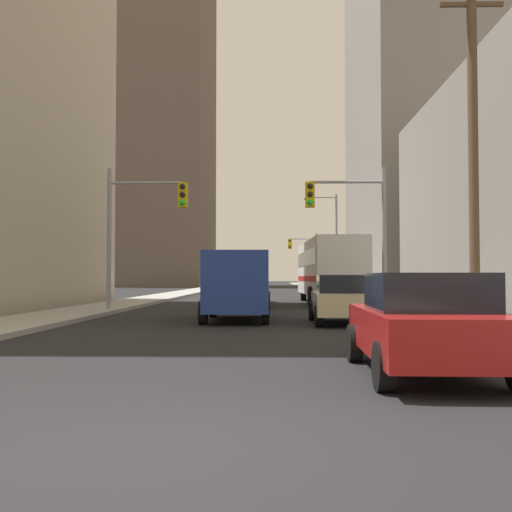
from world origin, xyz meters
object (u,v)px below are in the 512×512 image
at_px(cargo_van_blue, 237,282).
at_px(traffic_signal_far_right, 304,252).
at_px(sedan_beige, 343,299).
at_px(sedan_white, 253,289).
at_px(city_bus, 329,268).
at_px(sedan_red, 425,323).
at_px(traffic_signal_near_left, 143,216).
at_px(sedan_navy, 249,291).
at_px(traffic_signal_near_right, 350,215).

distance_m(cargo_van_blue, traffic_signal_far_right, 42.20).
bearing_deg(sedan_beige, traffic_signal_far_right, 88.45).
distance_m(sedan_white, traffic_signal_far_right, 28.72).
distance_m(city_bus, sedan_beige, 14.20).
relative_size(sedan_red, traffic_signal_near_left, 0.71).
height_order(sedan_navy, traffic_signal_near_left, traffic_signal_near_left).
bearing_deg(city_bus, traffic_signal_near_right, -89.16).
bearing_deg(sedan_white, sedan_red, -82.31).
distance_m(sedan_red, sedan_navy, 19.84).
bearing_deg(cargo_van_blue, sedan_white, 89.59).
relative_size(sedan_navy, traffic_signal_far_right, 0.70).
relative_size(sedan_red, traffic_signal_far_right, 0.71).
height_order(sedan_red, traffic_signal_near_left, traffic_signal_near_left).
distance_m(sedan_navy, sedan_white, 5.22).
distance_m(cargo_van_blue, sedan_navy, 8.47).
distance_m(sedan_navy, traffic_signal_near_right, 6.58).
xyz_separation_m(traffic_signal_near_left, traffic_signal_near_right, (8.63, -0.00, -0.00)).
xyz_separation_m(sedan_red, traffic_signal_near_left, (-7.66, 15.80, 3.25)).
bearing_deg(traffic_signal_far_right, sedan_navy, -97.60).
bearing_deg(sedan_white, city_bus, -11.25).
distance_m(cargo_van_blue, sedan_red, 11.63).
xyz_separation_m(traffic_signal_near_left, traffic_signal_far_right, (8.77, 37.16, -0.02)).
xyz_separation_m(sedan_beige, sedan_white, (-3.29, 14.96, 0.00)).
height_order(sedan_navy, traffic_signal_far_right, traffic_signal_far_right).
height_order(sedan_navy, traffic_signal_near_right, traffic_signal_near_right).
xyz_separation_m(sedan_red, traffic_signal_near_right, (0.97, 15.80, 3.25)).
bearing_deg(traffic_signal_near_right, sedan_red, -93.50).
bearing_deg(sedan_beige, traffic_signal_near_left, 141.82).
relative_size(traffic_signal_near_left, traffic_signal_near_right, 1.00).
bearing_deg(sedan_red, traffic_signal_far_right, 88.80).
bearing_deg(traffic_signal_near_right, sedan_white, 115.65).
distance_m(city_bus, cargo_van_blue, 13.56).
height_order(sedan_red, sedan_white, same).
distance_m(cargo_van_blue, traffic_signal_near_right, 7.00).
height_order(cargo_van_blue, sedan_red, cargo_van_blue).
distance_m(city_bus, sedan_white, 4.43).
height_order(sedan_beige, traffic_signal_far_right, traffic_signal_far_right).
bearing_deg(traffic_signal_near_right, sedan_navy, 138.95).
height_order(sedan_red, sedan_beige, same).
bearing_deg(sedan_red, traffic_signal_near_right, 86.50).
xyz_separation_m(sedan_red, sedan_white, (-3.34, 24.78, 0.00)).
distance_m(sedan_red, traffic_signal_near_right, 16.16).
bearing_deg(sedan_white, sedan_navy, -90.02).
height_order(sedan_white, traffic_signal_near_right, traffic_signal_near_right).
xyz_separation_m(sedan_navy, traffic_signal_far_right, (4.46, 33.41, 3.23)).
xyz_separation_m(sedan_beige, traffic_signal_far_right, (1.17, 43.14, 3.23)).
bearing_deg(sedan_beige, sedan_white, 102.40).
bearing_deg(city_bus, sedan_red, -92.03).
distance_m(city_bus, traffic_signal_near_right, 8.41).
bearing_deg(city_bus, sedan_beige, -93.66).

